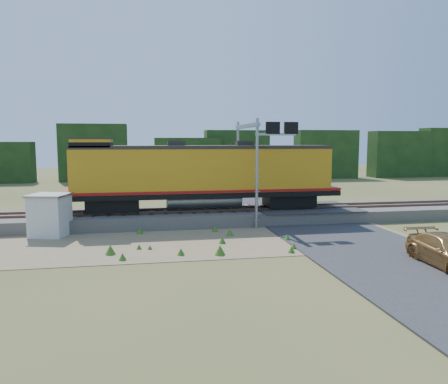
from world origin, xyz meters
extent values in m
plane|color=#475123|center=(0.00, 0.00, 0.00)|extent=(140.00, 140.00, 0.00)
cube|color=slate|center=(0.00, 6.00, 0.40)|extent=(70.00, 5.00, 0.80)
cube|color=brown|center=(0.00, 5.28, 0.88)|extent=(70.00, 0.10, 0.16)
cube|color=brown|center=(0.00, 6.72, 0.88)|extent=(70.00, 0.10, 0.16)
cube|color=#8C7754|center=(-2.00, 0.50, 0.01)|extent=(26.00, 8.00, 0.03)
cube|color=#38383A|center=(7.00, 6.00, 0.83)|extent=(7.00, 5.20, 0.06)
cube|color=#38383A|center=(7.00, 22.00, 0.04)|extent=(7.00, 24.00, 0.08)
cube|color=black|center=(0.00, 38.00, 3.25)|extent=(36.00, 3.00, 6.50)
cube|color=black|center=(40.00, 38.00, 3.00)|extent=(50.00, 3.00, 6.00)
cube|color=black|center=(-6.07, 6.00, 1.37)|extent=(3.31, 2.11, 0.83)
cube|color=black|center=(5.88, 6.00, 1.37)|extent=(3.31, 2.11, 0.83)
cube|color=black|center=(-0.09, 6.00, 1.95)|extent=(18.38, 2.76, 0.33)
cylinder|color=gray|center=(-0.09, 6.00, 1.51)|extent=(5.05, 1.10, 1.10)
cube|color=#BE8416|center=(-0.09, 6.00, 3.54)|extent=(17.00, 2.67, 2.85)
cube|color=maroon|center=(-0.09, 6.00, 2.23)|extent=(18.38, 2.80, 0.17)
cube|color=#28231E|center=(-0.09, 6.00, 5.08)|extent=(17.00, 2.71, 0.22)
cube|color=#BE8416|center=(-7.26, 6.00, 5.29)|extent=(2.39, 2.67, 0.64)
cube|color=#28231E|center=(-7.26, 6.00, 5.65)|extent=(2.39, 2.71, 0.11)
cube|color=black|center=(-7.26, 6.00, 5.24)|extent=(2.44, 2.71, 0.32)
cube|color=maroon|center=(-8.64, 6.00, 3.22)|extent=(0.09, 1.84, 1.10)
cube|color=#28231E|center=(-1.93, 6.00, 5.29)|extent=(1.10, 0.92, 0.41)
cube|color=#28231E|center=(2.66, 6.00, 5.29)|extent=(1.10, 0.92, 0.41)
cube|color=silver|center=(-9.44, 3.34, 1.18)|extent=(2.30, 2.30, 2.35)
cube|color=gray|center=(-9.44, 3.34, 2.40)|extent=(2.52, 2.52, 0.11)
cylinder|color=gray|center=(2.83, 3.20, 3.44)|extent=(0.18, 0.18, 6.88)
cylinder|color=gray|center=(2.83, 8.80, 3.44)|extent=(0.18, 0.18, 6.88)
cube|color=gray|center=(2.83, 6.00, 6.48)|extent=(0.25, 6.20, 0.25)
cube|color=gray|center=(4.01, 3.20, 5.89)|extent=(2.55, 0.15, 0.15)
cube|color=black|center=(3.81, 3.20, 6.29)|extent=(0.88, 0.15, 0.74)
cube|color=black|center=(4.99, 3.20, 6.29)|extent=(0.88, 0.15, 0.74)
camera|label=1|loc=(-4.00, -22.90, 5.50)|focal=35.00mm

